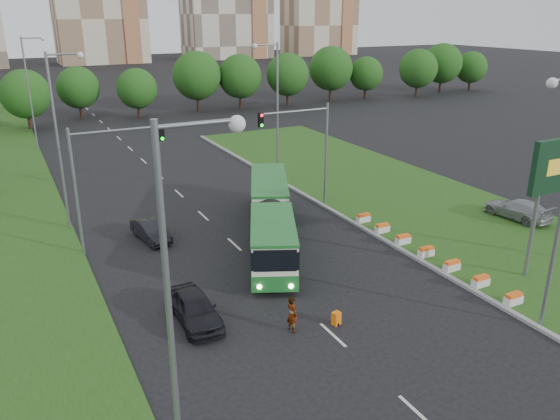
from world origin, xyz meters
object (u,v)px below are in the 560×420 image
car_left_far (151,231)px  shopping_trolley (336,318)px  traffic_mast_left (101,169)px  articulated_bus (266,217)px  car_left_near (195,308)px  traffic_mast_median (308,140)px  pedestrian (292,314)px  car_median (517,209)px

car_left_far → shopping_trolley: bearing=-79.3°
shopping_trolley → traffic_mast_left: bearing=105.0°
articulated_bus → car_left_near: 10.86m
traffic_mast_median → shopping_trolley: (-7.14, -15.29, -5.02)m
traffic_mast_median → traffic_mast_left: (-15.16, -1.00, 0.00)m
car_left_near → shopping_trolley: (6.02, -3.35, -0.43)m
articulated_bus → car_left_near: bearing=-109.9°
car_left_far → pedestrian: 14.41m
car_median → articulated_bus: bearing=-22.5°
car_left_far → articulated_bus: bearing=-36.3°
shopping_trolley → pedestrian: bearing=153.0°
articulated_bus → car_median: 18.61m
articulated_bus → pedestrian: articulated_bus is taller
traffic_mast_left → car_median: traffic_mast_left is taller
car_left_near → shopping_trolley: size_ratio=6.71×
traffic_mast_left → shopping_trolley: traffic_mast_left is taller
traffic_mast_median → car_median: bearing=-37.1°
car_left_near → pedestrian: size_ratio=2.48×
traffic_mast_median → articulated_bus: size_ratio=0.49×
car_median → shopping_trolley: 20.35m
pedestrian → articulated_bus: bearing=-28.3°
shopping_trolley → car_median: bearing=2.8°
car_median → car_left_near: bearing=-0.7°
car_median → traffic_mast_left: bearing=-23.4°
car_left_far → shopping_trolley: size_ratio=5.91×
traffic_mast_left → car_left_far: bearing=5.8°
articulated_bus → car_left_near: size_ratio=3.63×
car_left_near → car_left_far: 11.24m
car_median → pedestrian: 22.32m
articulated_bus → pedestrian: 11.24m
traffic_mast_left → shopping_trolley: 17.13m
articulated_bus → car_left_near: (-7.59, -7.72, -0.87)m
pedestrian → car_left_far: bearing=3.6°
car_left_near → traffic_mast_median: bearing=42.7°
car_left_far → car_left_near: bearing=-103.0°
car_left_near → car_left_far: (0.75, 11.22, -0.11)m
traffic_mast_median → car_median: size_ratio=1.63×
articulated_bus → car_left_far: articulated_bus is taller
traffic_mast_median → traffic_mast_left: bearing=-176.2°
traffic_mast_median → car_left_far: 13.29m
articulated_bus → car_left_far: size_ratio=4.11×
traffic_mast_median → car_median: (12.31, -9.31, -4.49)m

